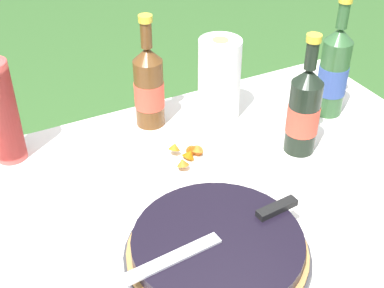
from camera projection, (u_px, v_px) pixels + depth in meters
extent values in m
cube|color=#A87A47|center=(114.00, 255.00, 1.06)|extent=(1.75, 0.94, 0.03)
cylinder|color=#A87A47|center=(303.00, 164.00, 1.85)|extent=(0.06, 0.06, 0.63)
cube|color=white|center=(114.00, 248.00, 1.05)|extent=(1.76, 0.95, 0.00)
cube|color=white|center=(54.00, 146.00, 1.42)|extent=(1.76, 0.01, 0.10)
cylinder|color=#38383D|center=(217.00, 256.00, 1.01)|extent=(0.35, 0.35, 0.02)
cylinder|color=#B78447|center=(217.00, 251.00, 1.01)|extent=(0.34, 0.34, 0.01)
cylinder|color=black|center=(218.00, 243.00, 0.99)|extent=(0.32, 0.32, 0.03)
cube|color=silver|center=(174.00, 258.00, 0.94)|extent=(0.19, 0.04, 0.00)
cube|color=black|center=(277.00, 208.00, 1.04)|extent=(0.09, 0.03, 0.01)
cylinder|color=#E04C47|center=(9.00, 141.00, 1.26)|extent=(0.07, 0.07, 0.09)
cylinder|color=#E04C47|center=(8.00, 136.00, 1.25)|extent=(0.07, 0.07, 0.09)
cylinder|color=#E04C47|center=(7.00, 132.00, 1.25)|extent=(0.07, 0.07, 0.09)
cylinder|color=#E04C47|center=(5.00, 127.00, 1.24)|extent=(0.07, 0.07, 0.09)
cylinder|color=#E04C47|center=(4.00, 122.00, 1.23)|extent=(0.07, 0.07, 0.09)
cylinder|color=#E04C47|center=(3.00, 118.00, 1.22)|extent=(0.07, 0.07, 0.09)
cylinder|color=#E04C47|center=(2.00, 113.00, 1.22)|extent=(0.07, 0.07, 0.09)
cylinder|color=#E04C47|center=(1.00, 108.00, 1.21)|extent=(0.07, 0.07, 0.09)
cylinder|color=#E04C47|center=(0.00, 103.00, 1.20)|extent=(0.07, 0.07, 0.09)
cylinder|color=#2D562D|center=(332.00, 78.00, 1.40)|extent=(0.07, 0.07, 0.21)
cylinder|color=#334C93|center=(332.00, 79.00, 1.40)|extent=(0.08, 0.08, 0.08)
cone|color=#2D562D|center=(340.00, 35.00, 1.33)|extent=(0.07, 0.07, 0.04)
cylinder|color=#2D562D|center=(343.00, 15.00, 1.30)|extent=(0.03, 0.03, 0.06)
cylinder|color=brown|center=(149.00, 93.00, 1.36)|extent=(0.07, 0.07, 0.18)
cylinder|color=#E54C38|center=(149.00, 94.00, 1.36)|extent=(0.08, 0.08, 0.07)
cone|color=brown|center=(147.00, 54.00, 1.30)|extent=(0.07, 0.07, 0.04)
cylinder|color=brown|center=(146.00, 35.00, 1.27)|extent=(0.03, 0.03, 0.06)
cylinder|color=gold|center=(145.00, 18.00, 1.24)|extent=(0.03, 0.03, 0.02)
cylinder|color=black|center=(303.00, 117.00, 1.26)|extent=(0.07, 0.07, 0.18)
cylinder|color=#E54C38|center=(303.00, 119.00, 1.26)|extent=(0.08, 0.08, 0.07)
cone|color=black|center=(309.00, 76.00, 1.20)|extent=(0.07, 0.07, 0.04)
cylinder|color=black|center=(312.00, 55.00, 1.17)|extent=(0.03, 0.03, 0.06)
cylinder|color=gold|center=(314.00, 38.00, 1.14)|extent=(0.03, 0.03, 0.02)
cylinder|color=white|center=(190.00, 156.00, 1.28)|extent=(0.22, 0.22, 0.01)
torus|color=white|center=(190.00, 153.00, 1.28)|extent=(0.21, 0.21, 0.01)
cone|color=#CD6A23|center=(196.00, 150.00, 1.27)|extent=(0.04, 0.05, 0.04)
cone|color=#B35011|center=(190.00, 149.00, 1.27)|extent=(0.04, 0.04, 0.03)
cone|color=#A95A09|center=(190.00, 154.00, 1.26)|extent=(0.04, 0.04, 0.04)
cone|color=#C5661B|center=(183.00, 162.00, 1.22)|extent=(0.04, 0.04, 0.03)
cone|color=#B56D15|center=(175.00, 146.00, 1.27)|extent=(0.04, 0.04, 0.03)
cone|color=#BD6C21|center=(198.00, 149.00, 1.27)|extent=(0.04, 0.04, 0.03)
cylinder|color=white|center=(219.00, 79.00, 1.38)|extent=(0.11, 0.11, 0.22)
cylinder|color=#9E7A56|center=(221.00, 40.00, 1.31)|extent=(0.04, 0.04, 0.00)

